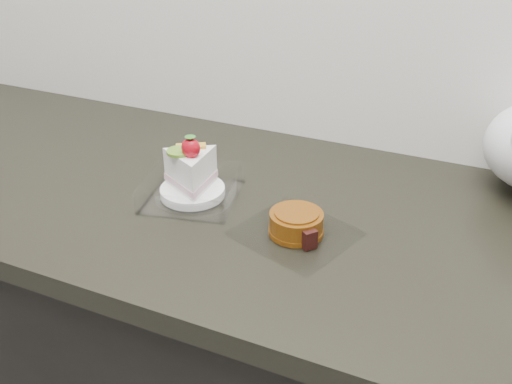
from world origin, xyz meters
TOP-DOWN VIEW (x-y plane):
  - cake_tray at (-0.19, 1.66)m, footprint 0.19×0.19m
  - mooncake_wrap at (0.03, 1.62)m, footprint 0.22×0.21m

SIDE VIEW (x-z plane):
  - mooncake_wrap at x=0.03m, z-range 0.90..0.94m
  - cake_tray at x=-0.19m, z-range 0.87..1.00m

